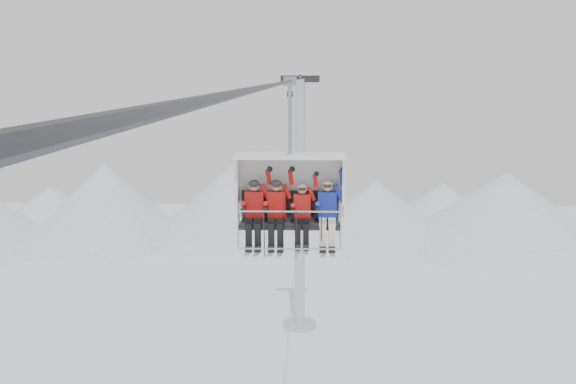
{
  "coord_description": "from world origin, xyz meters",
  "views": [
    {
      "loc": [
        0.44,
        -15.37,
        13.4
      ],
      "look_at": [
        0.0,
        0.0,
        10.94
      ],
      "focal_mm": 45.0,
      "sensor_mm": 36.0,
      "label": 1
    }
  ],
  "objects_px": {
    "skier_center_left": "(276,211)",
    "skier_far_right": "(327,211)",
    "chairlift_carrier": "(290,189)",
    "skier_far_left": "(254,211)",
    "lift_tower_right": "(300,223)",
    "skier_center_right": "(302,213)"
  },
  "relations": [
    {
      "from": "chairlift_carrier",
      "to": "skier_center_right",
      "type": "height_order",
      "value": "chairlift_carrier"
    },
    {
      "from": "skier_far_right",
      "to": "skier_center_left",
      "type": "bearing_deg",
      "value": 180.0
    },
    {
      "from": "lift_tower_right",
      "to": "skier_center_left",
      "type": "relative_size",
      "value": 7.66
    },
    {
      "from": "lift_tower_right",
      "to": "chairlift_carrier",
      "type": "distance_m",
      "value": 20.79
    },
    {
      "from": "lift_tower_right",
      "to": "skier_far_right",
      "type": "xyz_separation_m",
      "value": [
        0.89,
        -20.5,
        4.47
      ]
    },
    {
      "from": "chairlift_carrier",
      "to": "skier_center_left",
      "type": "relative_size",
      "value": 2.27
    },
    {
      "from": "skier_center_right",
      "to": "skier_center_left",
      "type": "bearing_deg",
      "value": 179.04
    },
    {
      "from": "skier_far_left",
      "to": "skier_center_right",
      "type": "height_order",
      "value": "skier_far_left"
    },
    {
      "from": "skier_center_left",
      "to": "skier_center_right",
      "type": "bearing_deg",
      "value": -0.96
    },
    {
      "from": "chairlift_carrier",
      "to": "skier_center_right",
      "type": "xyz_separation_m",
      "value": [
        0.29,
        -0.31,
        -0.52
      ]
    },
    {
      "from": "lift_tower_right",
      "to": "skier_far_left",
      "type": "relative_size",
      "value": 7.66
    },
    {
      "from": "lift_tower_right",
      "to": "skier_center_left",
      "type": "height_order",
      "value": "lift_tower_right"
    },
    {
      "from": "chairlift_carrier",
      "to": "skier_center_right",
      "type": "relative_size",
      "value": 2.36
    },
    {
      "from": "skier_far_left",
      "to": "lift_tower_right",
      "type": "bearing_deg",
      "value": 87.62
    },
    {
      "from": "skier_center_left",
      "to": "skier_far_right",
      "type": "height_order",
      "value": "same"
    },
    {
      "from": "chairlift_carrier",
      "to": "skier_far_right",
      "type": "bearing_deg",
      "value": -18.82
    },
    {
      "from": "lift_tower_right",
      "to": "skier_center_right",
      "type": "xyz_separation_m",
      "value": [
        0.29,
        -20.51,
        4.43
      ]
    },
    {
      "from": "lift_tower_right",
      "to": "skier_far_left",
      "type": "xyz_separation_m",
      "value": [
        -0.85,
        -20.5,
        4.47
      ]
    },
    {
      "from": "lift_tower_right",
      "to": "skier_center_right",
      "type": "height_order",
      "value": "lift_tower_right"
    },
    {
      "from": "skier_far_right",
      "to": "skier_far_left",
      "type": "bearing_deg",
      "value": 180.0
    },
    {
      "from": "skier_far_left",
      "to": "skier_center_left",
      "type": "bearing_deg",
      "value": 0.0
    },
    {
      "from": "chairlift_carrier",
      "to": "skier_far_left",
      "type": "height_order",
      "value": "chairlift_carrier"
    }
  ]
}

